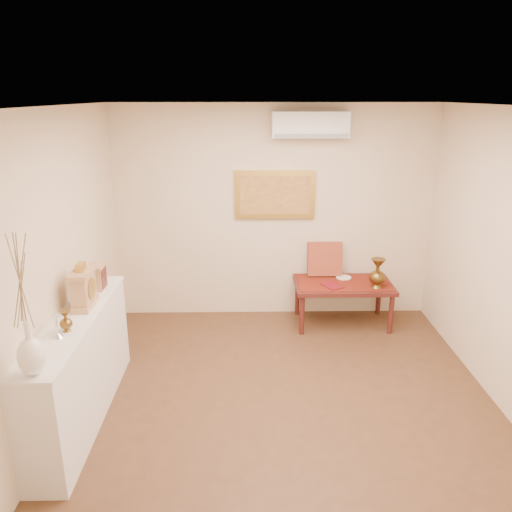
{
  "coord_description": "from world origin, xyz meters",
  "views": [
    {
      "loc": [
        -0.35,
        -3.9,
        2.79
      ],
      "look_at": [
        -0.25,
        1.15,
        1.15
      ],
      "focal_mm": 35.0,
      "sensor_mm": 36.0,
      "label": 1
    }
  ],
  "objects_px": {
    "display_ledge": "(81,368)",
    "mantel_clock": "(83,288)",
    "white_vase": "(24,308)",
    "low_table": "(343,288)",
    "brass_urn_tall": "(378,270)",
    "wooden_chest": "(96,277)"
  },
  "relations": [
    {
      "from": "brass_urn_tall",
      "to": "low_table",
      "type": "bearing_deg",
      "value": 155.2
    },
    {
      "from": "brass_urn_tall",
      "to": "mantel_clock",
      "type": "height_order",
      "value": "mantel_clock"
    },
    {
      "from": "white_vase",
      "to": "low_table",
      "type": "bearing_deg",
      "value": 46.36
    },
    {
      "from": "low_table",
      "to": "mantel_clock",
      "type": "bearing_deg",
      "value": -148.23
    },
    {
      "from": "display_ledge",
      "to": "wooden_chest",
      "type": "xyz_separation_m",
      "value": [
        0.01,
        0.67,
        0.61
      ]
    },
    {
      "from": "display_ledge",
      "to": "wooden_chest",
      "type": "relative_size",
      "value": 8.28
    },
    {
      "from": "brass_urn_tall",
      "to": "wooden_chest",
      "type": "distance_m",
      "value": 3.23
    },
    {
      "from": "mantel_clock",
      "to": "wooden_chest",
      "type": "distance_m",
      "value": 0.43
    },
    {
      "from": "mantel_clock",
      "to": "white_vase",
      "type": "bearing_deg",
      "value": -89.91
    },
    {
      "from": "mantel_clock",
      "to": "low_table",
      "type": "xyz_separation_m",
      "value": [
        2.65,
        1.64,
        -0.67
      ]
    },
    {
      "from": "mantel_clock",
      "to": "wooden_chest",
      "type": "height_order",
      "value": "mantel_clock"
    },
    {
      "from": "display_ledge",
      "to": "mantel_clock",
      "type": "relative_size",
      "value": 4.93
    },
    {
      "from": "brass_urn_tall",
      "to": "low_table",
      "type": "distance_m",
      "value": 0.5
    },
    {
      "from": "display_ledge",
      "to": "mantel_clock",
      "type": "height_order",
      "value": "mantel_clock"
    },
    {
      "from": "brass_urn_tall",
      "to": "wooden_chest",
      "type": "bearing_deg",
      "value": -161.05
    },
    {
      "from": "brass_urn_tall",
      "to": "display_ledge",
      "type": "bearing_deg",
      "value": -150.68
    },
    {
      "from": "white_vase",
      "to": "mantel_clock",
      "type": "distance_m",
      "value": 1.18
    },
    {
      "from": "white_vase",
      "to": "display_ledge",
      "type": "height_order",
      "value": "white_vase"
    },
    {
      "from": "display_ledge",
      "to": "low_table",
      "type": "bearing_deg",
      "value": 35.1
    },
    {
      "from": "brass_urn_tall",
      "to": "wooden_chest",
      "type": "relative_size",
      "value": 1.81
    },
    {
      "from": "low_table",
      "to": "display_ledge",
      "type": "bearing_deg",
      "value": -144.9
    },
    {
      "from": "white_vase",
      "to": "brass_urn_tall",
      "type": "distance_m",
      "value": 4.05
    }
  ]
}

